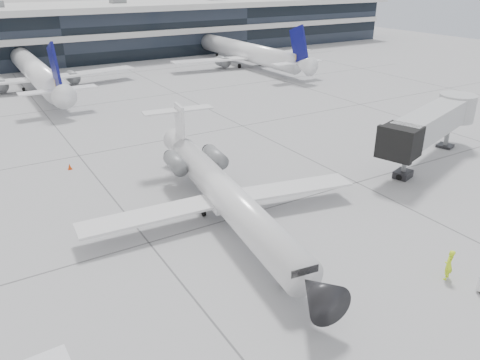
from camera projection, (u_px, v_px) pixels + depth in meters
ground at (266, 209)px, 37.83m from camera, size 220.00×220.00×0.00m
terminal at (51, 36)px, 99.86m from camera, size 170.00×22.00×10.00m
bg_jet_center at (39, 88)px, 77.02m from camera, size 32.00×40.00×9.60m
bg_jet_right at (245, 65)px, 95.93m from camera, size 32.00×40.00×9.60m
regional_jet at (224, 193)px, 35.49m from camera, size 22.02×27.48×6.35m
jet_bridge at (435, 121)px, 46.25m from camera, size 17.04×8.01×5.57m
ramp_worker at (449, 265)px, 28.83m from camera, size 0.86×0.71×2.04m
traffic_cone at (70, 167)px, 45.30m from camera, size 0.43×0.43×0.60m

